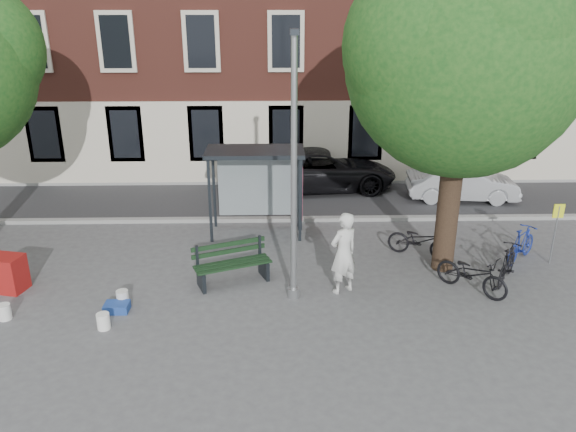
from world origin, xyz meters
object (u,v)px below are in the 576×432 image
(lamppost, at_px, (294,186))
(painter, at_px, (344,253))
(bike_d, at_px, (507,264))
(car_dark, at_px, (322,169))
(notice_sign, at_px, (557,222))
(car_silver, at_px, (462,183))
(bike_a, at_px, (420,241))
(bike_c, at_px, (472,274))
(bench, at_px, (232,265))
(bus_shelter, at_px, (269,172))
(bike_b, at_px, (521,244))
(red_stand, at_px, (5,273))

(lamppost, bearing_deg, painter, 12.29)
(bike_d, distance_m, car_dark, 8.63)
(notice_sign, bearing_deg, car_silver, 97.69)
(bike_d, bearing_deg, bike_a, -5.09)
(bike_d, bearing_deg, bike_c, 60.85)
(car_silver, height_order, notice_sign, notice_sign)
(bench, height_order, bike_d, bench)
(bus_shelter, height_order, painter, bus_shelter)
(bike_b, xyz_separation_m, notice_sign, (0.78, -0.15, 0.70))
(bus_shelter, xyz_separation_m, car_silver, (6.81, 2.84, -1.29))
(painter, height_order, notice_sign, painter)
(lamppost, xyz_separation_m, notice_sign, (7.00, 1.72, -1.60))
(bike_b, xyz_separation_m, bike_d, (-0.83, -1.17, -0.00))
(bike_d, xyz_separation_m, notice_sign, (1.61, 1.02, 0.70))
(bike_c, bearing_deg, notice_sign, -14.62)
(car_dark, relative_size, notice_sign, 3.23)
(bike_c, relative_size, car_silver, 0.48)
(painter, relative_size, car_dark, 0.37)
(bench, relative_size, car_dark, 0.37)
(lamppost, relative_size, bus_shelter, 2.14)
(painter, relative_size, bike_d, 1.27)
(bike_c, bearing_deg, bench, 129.09)
(lamppost, relative_size, notice_sign, 3.61)
(bike_c, bearing_deg, bus_shelter, 96.93)
(bike_a, height_order, red_stand, bike_a)
(bike_a, distance_m, car_silver, 5.40)
(bike_b, bearing_deg, car_dark, -7.05)
(bike_d, bearing_deg, lamppost, 42.16)
(notice_sign, bearing_deg, bike_a, 170.49)
(bike_b, height_order, notice_sign, notice_sign)
(painter, relative_size, car_silver, 0.54)
(lamppost, xyz_separation_m, bench, (-1.51, 0.83, -2.33))
(bus_shelter, xyz_separation_m, painter, (1.81, -3.84, -0.90))
(car_dark, bearing_deg, painter, 172.75)
(bike_b, relative_size, bike_c, 0.88)
(bike_b, height_order, bike_d, bike_b)
(bus_shelter, relative_size, notice_sign, 1.68)
(bike_c, bearing_deg, bike_d, -18.38)
(lamppost, relative_size, bench, 3.05)
(bike_a, xyz_separation_m, bike_b, (2.67, -0.36, 0.02))
(car_silver, bearing_deg, bike_b, -174.83)
(lamppost, xyz_separation_m, bike_b, (6.22, 1.88, -2.29))
(car_dark, height_order, notice_sign, notice_sign)
(car_dark, distance_m, notice_sign, 8.70)
(lamppost, distance_m, bus_shelter, 4.24)
(bus_shelter, distance_m, bike_b, 7.33)
(bench, distance_m, red_stand, 5.50)
(bike_c, relative_size, red_stand, 2.04)
(car_silver, bearing_deg, bike_a, 155.54)
(lamppost, relative_size, painter, 2.99)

